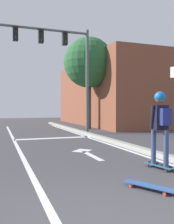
# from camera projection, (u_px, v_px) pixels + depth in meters

# --- Properties ---
(lane_line_center) EXTENTS (0.12, 20.00, 0.01)m
(lane_line_center) POSITION_uv_depth(u_px,v_px,m) (19.00, 150.00, 7.86)
(lane_line_center) COLOR silver
(lane_line_center) RESTS_ON ground
(lane_line_curbside) EXTENTS (0.12, 20.00, 0.01)m
(lane_line_curbside) POSITION_uv_depth(u_px,v_px,m) (110.00, 144.00, 8.94)
(lane_line_curbside) COLOR silver
(lane_line_curbside) RESTS_ON ground
(stop_bar) EXTENTS (3.32, 0.40, 0.01)m
(stop_bar) POSITION_uv_depth(u_px,v_px,m) (54.00, 138.00, 10.77)
(stop_bar) COLOR silver
(stop_bar) RESTS_ON ground
(lane_arrow_stem) EXTENTS (0.16, 1.40, 0.01)m
(lane_arrow_stem) POSITION_uv_depth(u_px,v_px,m) (92.00, 156.00, 6.86)
(lane_arrow_stem) COLOR silver
(lane_arrow_stem) RESTS_ON ground
(lane_arrow_head) EXTENTS (0.71, 0.71, 0.01)m
(lane_arrow_head) POSITION_uv_depth(u_px,v_px,m) (82.00, 151.00, 7.66)
(lane_arrow_head) COLOR silver
(lane_arrow_head) RESTS_ON ground
(curb_strip) EXTENTS (0.24, 24.00, 0.14)m
(curb_strip) POSITION_uv_depth(u_px,v_px,m) (116.00, 142.00, 9.02)
(curb_strip) COLOR #989B8E
(curb_strip) RESTS_ON ground
(skateboard) EXTENTS (0.32, 0.78, 0.09)m
(skateboard) POSITION_uv_depth(u_px,v_px,m) (160.00, 166.00, 5.39)
(skateboard) COLOR #2B6089
(skateboard) RESTS_ON ground
(skater) EXTENTS (0.44, 0.61, 1.59)m
(skater) POSITION_uv_depth(u_px,v_px,m) (160.00, 119.00, 5.35)
(skater) COLOR navy
(skater) RESTS_ON skateboard
(spare_skateboard) EXTENTS (0.58, 0.85, 0.08)m
(spare_skateboard) POSITION_uv_depth(u_px,v_px,m) (149.00, 186.00, 4.00)
(spare_skateboard) COLOR #2C5493
(spare_skateboard) RESTS_ON ground
(traffic_signal_mast) EXTENTS (4.83, 0.34, 5.33)m
(traffic_signal_mast) POSITION_uv_depth(u_px,v_px,m) (60.00, 54.00, 12.34)
(traffic_signal_mast) COLOR #57625F
(traffic_signal_mast) RESTS_ON ground
(roadside_tree) EXTENTS (3.11, 3.11, 5.68)m
(roadside_tree) POSITION_uv_depth(u_px,v_px,m) (89.00, 63.00, 15.40)
(roadside_tree) COLOR brown
(roadside_tree) RESTS_ON ground
(building_block) EXTENTS (9.47, 12.31, 4.86)m
(building_block) POSITION_uv_depth(u_px,v_px,m) (134.00, 94.00, 20.60)
(building_block) COLOR brown
(building_block) RESTS_ON ground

